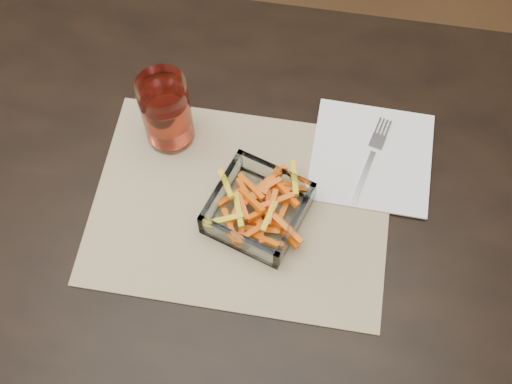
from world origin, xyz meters
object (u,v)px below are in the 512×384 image
tumbler (167,113)px  fork (371,157)px  dining_table (200,244)px  glass_bowl (258,210)px

tumbler → fork: size_ratio=0.83×
fork → dining_table: bearing=-135.2°
fork → tumbler: bearing=-165.0°
fork → glass_bowl: bearing=-128.2°
glass_bowl → fork: size_ratio=1.01×
glass_bowl → fork: 0.21m
dining_table → fork: 0.31m
tumbler → fork: (0.32, 0.01, -0.06)m
dining_table → tumbler: size_ratio=11.89×
dining_table → fork: bearing=31.4°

